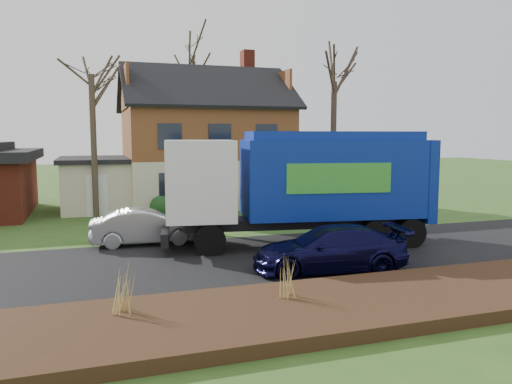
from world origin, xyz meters
name	(u,v)px	position (x,y,z in m)	size (l,w,h in m)	color
ground	(238,261)	(0.00, 0.00, 0.00)	(120.00, 120.00, 0.00)	#2E531B
road	(238,260)	(0.00, 0.00, 0.01)	(80.00, 7.00, 0.02)	black
mulch_verge	(304,310)	(0.00, -5.30, 0.15)	(80.00, 3.50, 0.30)	black
main_house	(196,136)	(1.49, 13.91, 4.03)	(12.95, 8.95, 9.26)	beige
garbage_truck	(305,180)	(2.98, 1.48, 2.41)	(10.06, 4.09, 4.19)	black
silver_sedan	(146,227)	(-2.57, 3.45, 0.66)	(1.41, 4.03, 1.33)	#A0A2A8
navy_wagon	(330,249)	(2.28, -2.00, 0.67)	(1.88, 4.62, 1.34)	black
tree_front_west	(90,53)	(-4.28, 10.37, 7.97)	(3.25, 3.25, 9.67)	#443729
tree_front_east	(335,61)	(8.36, 9.79, 8.09)	(3.58, 3.58, 9.95)	#3E2D25
tree_back	(189,48)	(2.42, 20.68, 10.18)	(3.86, 3.86, 12.21)	#3C3424
grass_clump_west	(124,290)	(-3.86, -4.67, 0.82)	(0.39, 0.32, 1.03)	tan
grass_clump_mid	(290,277)	(-0.13, -4.76, 0.78)	(0.34, 0.28, 0.96)	tan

